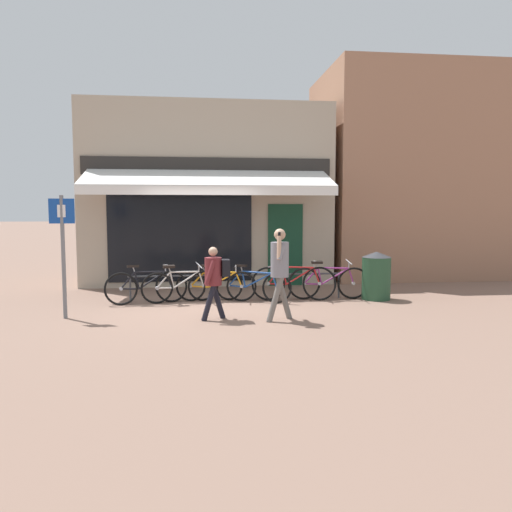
{
  "coord_description": "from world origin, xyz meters",
  "views": [
    {
      "loc": [
        -0.1,
        -9.81,
        1.95
      ],
      "look_at": [
        1.05,
        -0.16,
        1.05
      ],
      "focal_mm": 35.0,
      "sensor_mm": 36.0,
      "label": 1
    }
  ],
  "objects_px": {
    "bicycle_orange": "(216,285)",
    "litter_bin": "(376,275)",
    "bicycle_silver": "(180,286)",
    "pedestrian_adult": "(280,264)",
    "bicycle_purple": "(329,282)",
    "bicycle_blue": "(252,285)",
    "parking_sign": "(63,243)",
    "pedestrian_child": "(215,275)",
    "bicycle_black": "(146,286)",
    "bicycle_red": "(294,282)"
  },
  "relations": [
    {
      "from": "pedestrian_child",
      "to": "pedestrian_adult",
      "type": "bearing_deg",
      "value": 166.3
    },
    {
      "from": "bicycle_orange",
      "to": "bicycle_purple",
      "type": "distance_m",
      "value": 2.45
    },
    {
      "from": "bicycle_orange",
      "to": "pedestrian_child",
      "type": "relative_size",
      "value": 1.32
    },
    {
      "from": "bicycle_blue",
      "to": "pedestrian_child",
      "type": "bearing_deg",
      "value": -90.42
    },
    {
      "from": "bicycle_red",
      "to": "parking_sign",
      "type": "xyz_separation_m",
      "value": [
        -4.44,
        -1.3,
        0.97
      ]
    },
    {
      "from": "bicycle_purple",
      "to": "litter_bin",
      "type": "relative_size",
      "value": 1.72
    },
    {
      "from": "pedestrian_child",
      "to": "bicycle_black",
      "type": "bearing_deg",
      "value": -54.96
    },
    {
      "from": "bicycle_red",
      "to": "bicycle_blue",
      "type": "bearing_deg",
      "value": -169.41
    },
    {
      "from": "bicycle_black",
      "to": "bicycle_orange",
      "type": "xyz_separation_m",
      "value": [
        1.45,
        0.1,
        -0.01
      ]
    },
    {
      "from": "bicycle_orange",
      "to": "bicycle_blue",
      "type": "height_order",
      "value": "bicycle_blue"
    },
    {
      "from": "bicycle_red",
      "to": "litter_bin",
      "type": "bearing_deg",
      "value": 4.19
    },
    {
      "from": "litter_bin",
      "to": "parking_sign",
      "type": "xyz_separation_m",
      "value": [
        -6.25,
        -1.2,
        0.84
      ]
    },
    {
      "from": "bicycle_silver",
      "to": "parking_sign",
      "type": "xyz_separation_m",
      "value": [
        -2.02,
        -1.3,
        1.0
      ]
    },
    {
      "from": "bicycle_black",
      "to": "pedestrian_child",
      "type": "height_order",
      "value": "pedestrian_child"
    },
    {
      "from": "bicycle_blue",
      "to": "bicycle_purple",
      "type": "distance_m",
      "value": 1.69
    },
    {
      "from": "pedestrian_adult",
      "to": "bicycle_orange",
      "type": "bearing_deg",
      "value": -72.63
    },
    {
      "from": "bicycle_blue",
      "to": "bicycle_purple",
      "type": "height_order",
      "value": "bicycle_purple"
    },
    {
      "from": "litter_bin",
      "to": "parking_sign",
      "type": "distance_m",
      "value": 6.42
    },
    {
      "from": "pedestrian_child",
      "to": "parking_sign",
      "type": "distance_m",
      "value": 2.77
    },
    {
      "from": "bicycle_orange",
      "to": "litter_bin",
      "type": "distance_m",
      "value": 3.5
    },
    {
      "from": "bicycle_silver",
      "to": "pedestrian_adult",
      "type": "height_order",
      "value": "pedestrian_adult"
    },
    {
      "from": "pedestrian_adult",
      "to": "pedestrian_child",
      "type": "relative_size",
      "value": 1.25
    },
    {
      "from": "pedestrian_child",
      "to": "parking_sign",
      "type": "relative_size",
      "value": 0.59
    },
    {
      "from": "bicycle_silver",
      "to": "bicycle_blue",
      "type": "bearing_deg",
      "value": -15.84
    },
    {
      "from": "bicycle_orange",
      "to": "pedestrian_adult",
      "type": "height_order",
      "value": "pedestrian_adult"
    },
    {
      "from": "bicycle_orange",
      "to": "bicycle_purple",
      "type": "bearing_deg",
      "value": 5.7
    },
    {
      "from": "bicycle_orange",
      "to": "parking_sign",
      "type": "xyz_separation_m",
      "value": [
        -2.76,
        -1.38,
        1.01
      ]
    },
    {
      "from": "bicycle_red",
      "to": "pedestrian_child",
      "type": "bearing_deg",
      "value": -128.62
    },
    {
      "from": "pedestrian_adult",
      "to": "parking_sign",
      "type": "height_order",
      "value": "parking_sign"
    },
    {
      "from": "bicycle_blue",
      "to": "bicycle_purple",
      "type": "bearing_deg",
      "value": 28.55
    },
    {
      "from": "pedestrian_adult",
      "to": "pedestrian_child",
      "type": "distance_m",
      "value": 1.17
    },
    {
      "from": "bicycle_blue",
      "to": "parking_sign",
      "type": "xyz_separation_m",
      "value": [
        -3.53,
        -1.24,
        1.01
      ]
    },
    {
      "from": "bicycle_blue",
      "to": "litter_bin",
      "type": "xyz_separation_m",
      "value": [
        2.72,
        -0.04,
        0.18
      ]
    },
    {
      "from": "bicycle_red",
      "to": "bicycle_black",
      "type": "bearing_deg",
      "value": -172.39
    },
    {
      "from": "bicycle_blue",
      "to": "bicycle_red",
      "type": "distance_m",
      "value": 0.91
    },
    {
      "from": "bicycle_blue",
      "to": "bicycle_purple",
      "type": "xyz_separation_m",
      "value": [
        1.68,
        0.05,
        0.03
      ]
    },
    {
      "from": "bicycle_purple",
      "to": "parking_sign",
      "type": "height_order",
      "value": "parking_sign"
    },
    {
      "from": "bicycle_silver",
      "to": "bicycle_purple",
      "type": "height_order",
      "value": "bicycle_purple"
    },
    {
      "from": "bicycle_silver",
      "to": "bicycle_purple",
      "type": "relative_size",
      "value": 0.91
    },
    {
      "from": "parking_sign",
      "to": "pedestrian_adult",
      "type": "bearing_deg",
      "value": -8.94
    },
    {
      "from": "bicycle_silver",
      "to": "bicycle_purple",
      "type": "xyz_separation_m",
      "value": [
        3.2,
        -0.0,
        0.02
      ]
    },
    {
      "from": "pedestrian_adult",
      "to": "bicycle_black",
      "type": "bearing_deg",
      "value": -47.53
    },
    {
      "from": "bicycle_red",
      "to": "pedestrian_child",
      "type": "distance_m",
      "value": 2.48
    },
    {
      "from": "bicycle_red",
      "to": "litter_bin",
      "type": "height_order",
      "value": "litter_bin"
    },
    {
      "from": "pedestrian_child",
      "to": "parking_sign",
      "type": "height_order",
      "value": "parking_sign"
    },
    {
      "from": "bicycle_orange",
      "to": "bicycle_silver",
      "type": "bearing_deg",
      "value": -166.48
    },
    {
      "from": "pedestrian_adult",
      "to": "parking_sign",
      "type": "relative_size",
      "value": 0.74
    },
    {
      "from": "pedestrian_child",
      "to": "litter_bin",
      "type": "relative_size",
      "value": 1.25
    },
    {
      "from": "bicycle_purple",
      "to": "litter_bin",
      "type": "xyz_separation_m",
      "value": [
        1.04,
        -0.1,
        0.14
      ]
    },
    {
      "from": "bicycle_silver",
      "to": "pedestrian_adult",
      "type": "relative_size",
      "value": 1.01
    }
  ]
}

